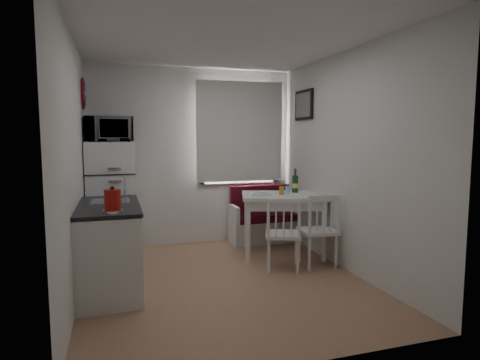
{
  "coord_description": "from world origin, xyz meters",
  "views": [
    {
      "loc": [
        -1.12,
        -4.16,
        1.58
      ],
      "look_at": [
        0.34,
        0.5,
        1.07
      ],
      "focal_mm": 30.0,
      "sensor_mm": 36.0,
      "label": 1
    }
  ],
  "objects_px": {
    "kitchen_counter": "(110,246)",
    "dining_table": "(283,201)",
    "fridge": "(112,199)",
    "microwave": "(109,129)",
    "chair_right": "(322,223)",
    "wine_bottle": "(295,181)",
    "bench": "(268,223)",
    "kettle": "(113,200)",
    "chair_left": "(286,226)"
  },
  "relations": [
    {
      "from": "kitchen_counter",
      "to": "dining_table",
      "type": "xyz_separation_m",
      "value": [
        2.23,
        0.61,
        0.28
      ]
    },
    {
      "from": "fridge",
      "to": "microwave",
      "type": "distance_m",
      "value": 0.93
    },
    {
      "from": "kitchen_counter",
      "to": "chair_right",
      "type": "xyz_separation_m",
      "value": [
        2.45,
        -0.05,
        0.11
      ]
    },
    {
      "from": "kitchen_counter",
      "to": "microwave",
      "type": "height_order",
      "value": "microwave"
    },
    {
      "from": "kitchen_counter",
      "to": "chair_right",
      "type": "height_order",
      "value": "kitchen_counter"
    },
    {
      "from": "kitchen_counter",
      "to": "dining_table",
      "type": "distance_m",
      "value": 2.33
    },
    {
      "from": "wine_bottle",
      "to": "kitchen_counter",
      "type": "bearing_deg",
      "value": -163.8
    },
    {
      "from": "bench",
      "to": "fridge",
      "type": "bearing_deg",
      "value": -177.3
    },
    {
      "from": "kitchen_counter",
      "to": "microwave",
      "type": "xyz_separation_m",
      "value": [
        0.02,
        1.19,
        1.24
      ]
    },
    {
      "from": "microwave",
      "to": "bench",
      "type": "bearing_deg",
      "value": 3.95
    },
    {
      "from": "dining_table",
      "to": "chair_right",
      "type": "height_order",
      "value": "chair_right"
    },
    {
      "from": "bench",
      "to": "wine_bottle",
      "type": "height_order",
      "value": "wine_bottle"
    },
    {
      "from": "dining_table",
      "to": "microwave",
      "type": "distance_m",
      "value": 2.48
    },
    {
      "from": "chair_right",
      "to": "fridge",
      "type": "bearing_deg",
      "value": 156.9
    },
    {
      "from": "fridge",
      "to": "wine_bottle",
      "type": "xyz_separation_m",
      "value": [
        2.43,
        -0.53,
        0.23
      ]
    },
    {
      "from": "wine_bottle",
      "to": "kettle",
      "type": "bearing_deg",
      "value": -152.54
    },
    {
      "from": "kettle",
      "to": "chair_left",
      "type": "bearing_deg",
      "value": 14.11
    },
    {
      "from": "kitchen_counter",
      "to": "wine_bottle",
      "type": "height_order",
      "value": "wine_bottle"
    },
    {
      "from": "chair_left",
      "to": "wine_bottle",
      "type": "relative_size",
      "value": 1.61
    },
    {
      "from": "bench",
      "to": "microwave",
      "type": "xyz_separation_m",
      "value": [
        -2.28,
        -0.16,
        1.41
      ]
    },
    {
      "from": "bench",
      "to": "dining_table",
      "type": "height_order",
      "value": "bench"
    },
    {
      "from": "chair_left",
      "to": "fridge",
      "type": "distance_m",
      "value": 2.36
    },
    {
      "from": "fridge",
      "to": "microwave",
      "type": "bearing_deg",
      "value": -90.0
    },
    {
      "from": "kitchen_counter",
      "to": "microwave",
      "type": "bearing_deg",
      "value": 89.06
    },
    {
      "from": "chair_right",
      "to": "fridge",
      "type": "xyz_separation_m",
      "value": [
        -2.43,
        1.3,
        0.2
      ]
    },
    {
      "from": "kitchen_counter",
      "to": "bench",
      "type": "bearing_deg",
      "value": 30.42
    },
    {
      "from": "chair_left",
      "to": "wine_bottle",
      "type": "xyz_separation_m",
      "value": [
        0.47,
        0.76,
        0.45
      ]
    },
    {
      "from": "fridge",
      "to": "kettle",
      "type": "height_order",
      "value": "fridge"
    },
    {
      "from": "fridge",
      "to": "kettle",
      "type": "bearing_deg",
      "value": -89.03
    },
    {
      "from": "bench",
      "to": "fridge",
      "type": "distance_m",
      "value": 2.34
    },
    {
      "from": "chair_left",
      "to": "fridge",
      "type": "bearing_deg",
      "value": 168.22
    },
    {
      "from": "dining_table",
      "to": "chair_right",
      "type": "relative_size",
      "value": 2.63
    },
    {
      "from": "fridge",
      "to": "kettle",
      "type": "distance_m",
      "value": 1.8
    },
    {
      "from": "chair_right",
      "to": "microwave",
      "type": "relative_size",
      "value": 0.82
    },
    {
      "from": "dining_table",
      "to": "microwave",
      "type": "height_order",
      "value": "microwave"
    },
    {
      "from": "dining_table",
      "to": "microwave",
      "type": "xyz_separation_m",
      "value": [
        -2.21,
        0.58,
        0.96
      ]
    },
    {
      "from": "chair_left",
      "to": "microwave",
      "type": "bearing_deg",
      "value": 169.25
    },
    {
      "from": "chair_right",
      "to": "kettle",
      "type": "bearing_deg",
      "value": -163.62
    },
    {
      "from": "kitchen_counter",
      "to": "chair_left",
      "type": "xyz_separation_m",
      "value": [
        1.98,
        -0.05,
        0.09
      ]
    },
    {
      "from": "chair_right",
      "to": "chair_left",
      "type": "bearing_deg",
      "value": -175.3
    },
    {
      "from": "bench",
      "to": "kettle",
      "type": "distance_m",
      "value": 3.03
    },
    {
      "from": "dining_table",
      "to": "chair_right",
      "type": "bearing_deg",
      "value": -55.27
    },
    {
      "from": "chair_left",
      "to": "fridge",
      "type": "xyz_separation_m",
      "value": [
        -1.96,
        1.29,
        0.22
      ]
    },
    {
      "from": "dining_table",
      "to": "fridge",
      "type": "relative_size",
      "value": 0.84
    },
    {
      "from": "chair_left",
      "to": "dining_table",
      "type": "bearing_deg",
      "value": 90.87
    },
    {
      "from": "kitchen_counter",
      "to": "chair_left",
      "type": "bearing_deg",
      "value": -1.43
    },
    {
      "from": "kitchen_counter",
      "to": "microwave",
      "type": "distance_m",
      "value": 1.72
    },
    {
      "from": "bench",
      "to": "chair_left",
      "type": "height_order",
      "value": "chair_left"
    },
    {
      "from": "kitchen_counter",
      "to": "wine_bottle",
      "type": "distance_m",
      "value": 2.61
    },
    {
      "from": "bench",
      "to": "microwave",
      "type": "height_order",
      "value": "microwave"
    }
  ]
}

